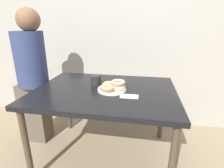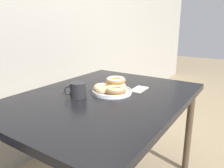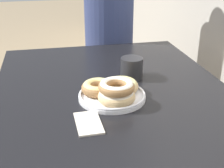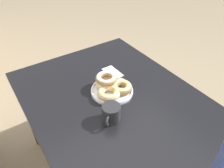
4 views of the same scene
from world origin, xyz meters
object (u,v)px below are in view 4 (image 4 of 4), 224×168
(donut_plate, at_px, (111,87))
(napkin, at_px, (112,72))
(coffee_mug, at_px, (111,113))
(dining_table, at_px, (115,108))

(donut_plate, height_order, napkin, donut_plate)
(donut_plate, xyz_separation_m, coffee_mug, (-0.19, 0.12, 0.01))
(coffee_mug, bearing_deg, napkin, -34.80)
(dining_table, relative_size, napkin, 8.45)
(napkin, bearing_deg, coffee_mug, 145.20)
(donut_plate, distance_m, coffee_mug, 0.23)
(donut_plate, xyz_separation_m, napkin, (0.15, -0.11, -0.03))
(dining_table, relative_size, donut_plate, 4.64)
(donut_plate, relative_size, napkin, 1.82)
(napkin, bearing_deg, dining_table, 149.80)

